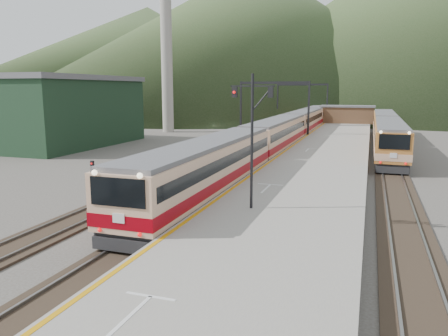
% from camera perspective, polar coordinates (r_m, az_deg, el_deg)
% --- Properties ---
extents(track_main, '(2.60, 200.00, 0.23)m').
position_cam_1_polar(track_main, '(44.94, 5.97, 1.39)').
color(track_main, black).
rests_on(track_main, ground).
extents(track_far, '(2.60, 200.00, 0.23)m').
position_cam_1_polar(track_far, '(46.26, -0.08, 1.70)').
color(track_far, black).
rests_on(track_far, ground).
extents(track_second, '(2.60, 200.00, 0.23)m').
position_cam_1_polar(track_second, '(43.94, 20.76, 0.57)').
color(track_second, black).
rests_on(track_second, ground).
extents(platform, '(8.00, 100.00, 1.00)m').
position_cam_1_polar(platform, '(42.05, 12.85, 1.17)').
color(platform, gray).
rests_on(platform, ground).
extents(gantry_near, '(9.55, 0.25, 8.00)m').
position_cam_1_polar(gantry_near, '(59.68, 6.56, 8.88)').
color(gantry_near, black).
rests_on(gantry_near, ground).
extents(gantry_far, '(9.55, 0.25, 8.00)m').
position_cam_1_polar(gantry_far, '(84.29, 10.16, 9.17)').
color(gantry_far, black).
rests_on(gantry_far, ground).
extents(warehouse, '(14.50, 20.50, 8.60)m').
position_cam_1_polar(warehouse, '(58.97, -21.28, 7.01)').
color(warehouse, black).
rests_on(warehouse, ground).
extents(smokestack, '(1.80, 1.80, 30.00)m').
position_cam_1_polar(smokestack, '(73.04, -7.55, 16.50)').
color(smokestack, '#9E998E').
rests_on(smokestack, ground).
extents(station_shed, '(9.40, 4.40, 3.10)m').
position_cam_1_polar(station_shed, '(81.57, 15.80, 6.80)').
color(station_shed, brown).
rests_on(station_shed, platform).
extents(hill_a, '(180.00, 180.00, 60.00)m').
position_cam_1_polar(hill_a, '(200.94, 4.29, 16.82)').
color(hill_a, '#304820').
rests_on(hill_a, ground).
extents(hill_b, '(220.00, 220.00, 75.00)m').
position_cam_1_polar(hill_b, '(236.23, 24.42, 16.81)').
color(hill_b, '#304820').
rests_on(hill_b, ground).
extents(hill_d, '(200.00, 200.00, 55.00)m').
position_cam_1_polar(hill_d, '(276.48, -9.80, 14.38)').
color(hill_d, '#304820').
rests_on(hill_d, ground).
extents(main_train, '(3.08, 84.40, 3.76)m').
position_cam_1_polar(main_train, '(58.22, 9.01, 5.36)').
color(main_train, tan).
rests_on(main_train, track_main).
extents(second_train, '(2.85, 38.78, 3.47)m').
position_cam_1_polar(second_train, '(56.65, 20.44, 4.57)').
color(second_train, '#B56E2F').
rests_on(second_train, track_second).
extents(signal_mast, '(2.20, 0.18, 6.70)m').
position_cam_1_polar(signal_mast, '(21.62, 3.69, 5.31)').
color(signal_mast, black).
rests_on(signal_mast, platform).
extents(short_signal_b, '(0.25, 0.21, 2.27)m').
position_cam_1_polar(short_signal_b, '(31.56, -4.42, 0.21)').
color(short_signal_b, black).
rests_on(short_signal_b, ground).
extents(short_signal_c, '(0.24, 0.18, 2.27)m').
position_cam_1_polar(short_signal_c, '(30.38, -16.77, -0.60)').
color(short_signal_c, black).
rests_on(short_signal_c, ground).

